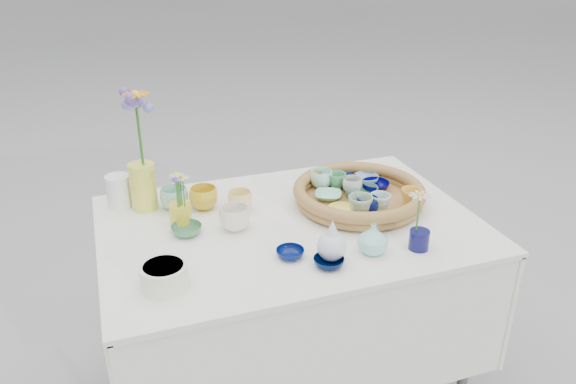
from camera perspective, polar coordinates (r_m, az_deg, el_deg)
name	(u,v)px	position (r m, az deg, el deg)	size (l,w,h in m)	color
wicker_tray	(359,194)	(2.03, 7.20, -0.25)	(0.47, 0.47, 0.08)	brown
tray_ceramic_0	(345,181)	(2.14, 5.77, 1.09)	(0.11, 0.11, 0.03)	navy
tray_ceramic_1	(375,186)	(2.12, 8.85, 0.61)	(0.10, 0.10, 0.03)	#01004C
tray_ceramic_2	(411,198)	(2.01, 12.36, -0.59)	(0.07, 0.07, 0.07)	gold
tray_ceramic_3	(361,192)	(2.05, 7.43, 0.00)	(0.12, 0.12, 0.04)	#488169
tray_ceramic_4	(360,207)	(1.90, 7.35, -1.50)	(0.08, 0.08, 0.08)	#94B795
tray_ceramic_5	(328,196)	(2.03, 4.11, -0.37)	(0.10, 0.10, 0.02)	#8FDEC1
tray_ceramic_6	(321,179)	(2.11, 3.39, 1.35)	(0.09, 0.09, 0.07)	#B1FBE9
tray_ceramic_7	(352,185)	(2.08, 6.54, 0.67)	(0.07, 0.07, 0.06)	silver
tray_ceramic_8	(366,179)	(2.17, 7.94, 1.29)	(0.10, 0.10, 0.03)	#87B0E3
tray_ceramic_9	(367,206)	(1.93, 8.06, -1.40)	(0.08, 0.08, 0.06)	#061154
tray_ceramic_10	(341,211)	(1.92, 5.41, -1.94)	(0.09, 0.09, 0.03)	#FFF761
tray_ceramic_11	(380,203)	(1.95, 9.33, -1.15)	(0.07, 0.07, 0.07)	silver
tray_ceramic_12	(337,181)	(2.10, 4.99, 1.10)	(0.07, 0.07, 0.06)	#469A60
loose_ceramic_0	(204,198)	(2.01, -8.57, -0.61)	(0.10, 0.10, 0.08)	gold
loose_ceramic_1	(240,200)	(1.99, -4.89, -0.86)	(0.09, 0.09, 0.07)	#FBDF8A
loose_ceramic_2	(187,230)	(1.86, -10.27, -3.81)	(0.10, 0.10, 0.03)	#3F7B4F
loose_ceramic_3	(235,218)	(1.86, -5.43, -2.66)	(0.10, 0.10, 0.08)	#EFE6D0
loose_ceramic_4	(290,253)	(1.71, 0.22, -6.25)	(0.09, 0.09, 0.03)	#03104C
loose_ceramic_5	(174,198)	(2.03, -11.47, -0.62)	(0.10, 0.10, 0.08)	#91CAB6
loose_ceramic_6	(329,262)	(1.67, 4.17, -7.12)	(0.09, 0.09, 0.03)	black
fluted_bowl	(164,276)	(1.60, -12.46, -8.35)	(0.13, 0.13, 0.07)	silver
bud_vase_paleblue	(332,239)	(1.67, 4.50, -4.83)	(0.09, 0.09, 0.14)	silver
bud_vase_seafoam	(373,238)	(1.73, 8.62, -4.68)	(0.09, 0.09, 0.10)	#8BDBCF
bud_vase_cobalt	(419,240)	(1.79, 13.17, -4.75)	(0.06, 0.06, 0.06)	#0E0E45
single_daisy	(418,213)	(1.75, 13.08, -2.09)	(0.08, 0.08, 0.14)	silver
tall_vase_yellow	(143,187)	(2.03, -14.49, 0.54)	(0.09, 0.09, 0.17)	#DCDD44
gerbera	(140,131)	(1.94, -14.82, 6.04)	(0.10, 0.10, 0.27)	orange
hydrangea	(139,133)	(1.96, -14.90, 5.77)	(0.09, 0.09, 0.31)	#604B94
white_pitcher	(119,191)	(2.08, -16.80, 0.09)	(0.12, 0.09, 0.12)	white
daisy_cup	(181,214)	(1.91, -10.86, -2.24)	(0.07, 0.07, 0.08)	gold
daisy_posy	(179,186)	(1.85, -11.03, 0.58)	(0.08, 0.08, 0.14)	beige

